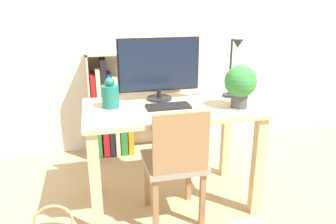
# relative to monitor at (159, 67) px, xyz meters

# --- Properties ---
(ground_plane) EXTENTS (10.00, 10.00, 0.00)m
(ground_plane) POSITION_rel_monitor_xyz_m (0.05, -0.19, -1.02)
(ground_plane) COLOR tan
(wall_back) EXTENTS (8.00, 0.05, 2.60)m
(wall_back) POSITION_rel_monitor_xyz_m (0.05, 0.91, 0.28)
(wall_back) COLOR silver
(wall_back) RESTS_ON ground_plane
(desk) EXTENTS (1.23, 0.67, 0.77)m
(desk) POSITION_rel_monitor_xyz_m (0.05, -0.19, -0.41)
(desk) COLOR #D8BC8C
(desk) RESTS_ON ground_plane
(monitor) EXTENTS (0.61, 0.19, 0.46)m
(monitor) POSITION_rel_monitor_xyz_m (0.00, 0.00, 0.00)
(monitor) COLOR #232326
(monitor) RESTS_ON desk
(keyboard) EXTENTS (0.30, 0.14, 0.02)m
(keyboard) POSITION_rel_monitor_xyz_m (0.02, -0.21, -0.24)
(keyboard) COLOR black
(keyboard) RESTS_ON desk
(vase) EXTENTS (0.12, 0.12, 0.21)m
(vase) POSITION_rel_monitor_xyz_m (-0.37, -0.12, -0.16)
(vase) COLOR #1E7266
(vase) RESTS_ON desk
(desk_lamp) EXTENTS (0.10, 0.19, 0.45)m
(desk_lamp) POSITION_rel_monitor_xyz_m (0.54, -0.11, 0.03)
(desk_lamp) COLOR #2D2D33
(desk_lamp) RESTS_ON desk
(potted_plant) EXTENTS (0.22, 0.22, 0.30)m
(potted_plant) POSITION_rel_monitor_xyz_m (0.50, -0.32, -0.08)
(potted_plant) COLOR #4C4C51
(potted_plant) RESTS_ON desk
(chair) EXTENTS (0.40, 0.40, 0.85)m
(chair) POSITION_rel_monitor_xyz_m (0.02, -0.43, -0.55)
(chair) COLOR #9E937F
(chair) RESTS_ON ground_plane
(bookshelf) EXTENTS (0.87, 0.28, 1.03)m
(bookshelf) POSITION_rel_monitor_xyz_m (-0.26, 0.73, -0.58)
(bookshelf) COLOR #D8BC8C
(bookshelf) RESTS_ON ground_plane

